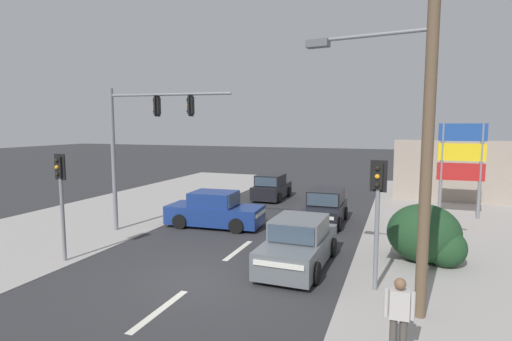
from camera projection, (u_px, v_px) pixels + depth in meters
The scene contains 17 objects.
ground_plane at pixel (199, 281), 11.55m from camera, with size 140.00×140.00×0.00m, color #303033.
lane_dash_near at pixel (160, 310), 9.68m from camera, with size 0.20×2.40×0.01m, color silver.
lane_dash_mid at pixel (238, 250), 14.35m from camera, with size 0.20×2.40×0.01m, color silver.
lane_dash_far at pixel (278, 220), 19.02m from camera, with size 0.20×2.40×0.01m, color silver.
kerb_left_verge at pixel (74, 224), 18.16m from camera, with size 8.00×40.00×0.02m, color #A39E99.
utility_pole_foreground_right at pixel (422, 106), 8.86m from camera, with size 3.77×0.65×9.08m.
traffic_signal_mast at pixel (140, 133), 16.37m from camera, with size 5.27×0.71×6.00m.
pedestal_signal_right_kerb at pixel (378, 203), 10.58m from camera, with size 0.44×0.31×3.56m.
pedestal_signal_left_kerb at pixel (61, 189), 12.93m from camera, with size 0.44×0.29×3.56m.
shopping_plaza_sign at pixel (461, 157), 19.15m from camera, with size 2.10×0.16×4.60m.
roadside_bush at pixel (427, 235), 13.02m from camera, with size 2.44×2.09×1.91m.
shopfront_wall_far at pixel (505, 173), 22.57m from camera, with size 12.00×1.00×3.60m, color #A39384.
sedan_kerbside_parked at pixel (299, 244), 12.73m from camera, with size 1.96×4.27×1.56m.
hatchback_oncoming_mid at pixel (272, 188), 24.38m from camera, with size 1.83×3.66×1.53m.
sedan_crossing_left at pixel (215, 211), 17.70m from camera, with size 4.32×2.07×1.56m.
hatchback_oncoming_near at pixel (325, 208), 18.31m from camera, with size 1.81×3.66×1.53m.
pedestrian_at_kerb at pixel (399, 314), 7.52m from camera, with size 0.56×0.24×1.63m.
Camera 1 is at (5.35, -9.89, 4.46)m, focal length 28.00 mm.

